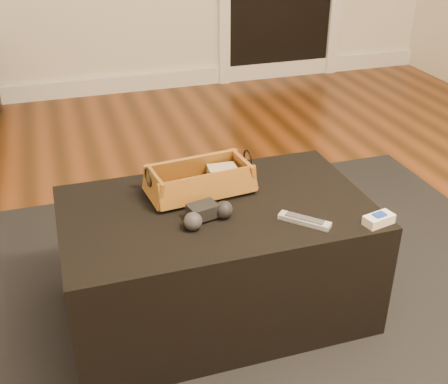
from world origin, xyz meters
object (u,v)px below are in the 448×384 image
object	(u,v)px
ottoman	(217,259)
wicker_basket	(200,181)
cream_gadget	(379,219)
game_controller	(206,214)
tv_remote	(197,189)
silver_remote	(304,220)

from	to	relation	value
ottoman	wicker_basket	xyz separation A→B (m)	(-0.02, 0.11, 0.25)
wicker_basket	cream_gadget	world-z (taller)	wicker_basket
ottoman	game_controller	world-z (taller)	game_controller
tv_remote	wicker_basket	size ratio (longest dim) A/B	0.50
wicker_basket	silver_remote	size ratio (longest dim) A/B	2.62
cream_gadget	tv_remote	bearing A→B (deg)	144.61
tv_remote	cream_gadget	bearing A→B (deg)	-47.51
ottoman	wicker_basket	size ratio (longest dim) A/B	2.68
game_controller	cream_gadget	xyz separation A→B (m)	(0.50, -0.17, -0.01)
silver_remote	cream_gadget	bearing A→B (deg)	-18.86
wicker_basket	game_controller	bearing A→B (deg)	-99.60
ottoman	silver_remote	bearing A→B (deg)	-38.02
game_controller	silver_remote	xyz separation A→B (m)	(0.28, -0.10, -0.02)
ottoman	silver_remote	distance (m)	0.36
game_controller	silver_remote	size ratio (longest dim) A/B	1.27
tv_remote	game_controller	distance (m)	0.17
cream_gadget	game_controller	bearing A→B (deg)	160.90
wicker_basket	tv_remote	bearing A→B (deg)	-137.01
cream_gadget	ottoman	bearing A→B (deg)	150.36
silver_remote	ottoman	bearing A→B (deg)	141.98
game_controller	cream_gadget	bearing A→B (deg)	-19.10
ottoman	game_controller	size ratio (longest dim) A/B	5.52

